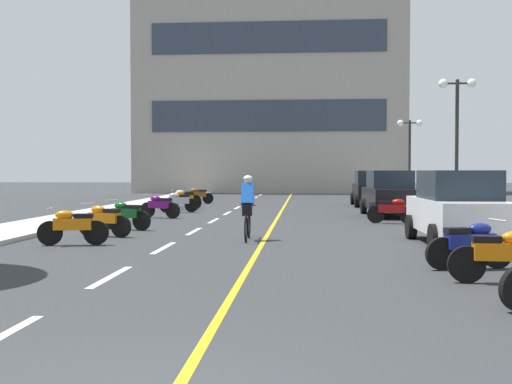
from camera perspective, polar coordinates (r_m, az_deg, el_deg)
ground_plane at (r=25.47m, az=1.55°, el=-2.12°), size 140.00×140.00×0.00m
curb_left at (r=29.67m, az=-12.18°, el=-1.47°), size 2.40×72.00×0.12m
curb_right at (r=29.03m, az=16.21°, el=-1.58°), size 2.40×72.00×0.12m
lane_dash_1 at (r=11.03m, az=-13.11°, el=-7.53°), size 0.14×2.20×0.01m
lane_dash_2 at (r=14.86m, az=-8.42°, el=-5.06°), size 0.14×2.20×0.01m
lane_dash_3 at (r=18.75m, az=-5.69°, el=-3.59°), size 0.14×2.20×0.01m
lane_dash_4 at (r=22.69m, az=-3.90°, el=-2.62°), size 0.14×2.20×0.01m
lane_dash_5 at (r=26.64m, az=-2.65°, el=-1.94°), size 0.14×2.20×0.01m
lane_dash_6 at (r=30.60m, az=-1.72°, el=-1.43°), size 0.14×2.20×0.01m
lane_dash_7 at (r=34.58m, az=-1.00°, el=-1.04°), size 0.14×2.20×0.01m
lane_dash_8 at (r=38.56m, az=-0.43°, el=-0.73°), size 0.14×2.20×0.01m
lane_dash_9 at (r=42.54m, az=0.03°, el=-0.48°), size 0.14×2.20×0.01m
lane_dash_10 at (r=46.52m, az=0.41°, el=-0.27°), size 0.14×2.20×0.01m
lane_dash_11 at (r=50.51m, az=0.74°, el=-0.10°), size 0.14×2.20×0.01m
centre_line_yellow at (r=28.45m, az=2.36°, el=-1.69°), size 0.12×66.00×0.01m
office_building at (r=54.75m, az=1.37°, el=10.83°), size 22.04×9.41×20.52m
street_lamp_mid at (r=25.99m, az=17.87°, el=6.65°), size 1.46×0.36×5.31m
street_lamp_far at (r=37.60m, az=13.85°, el=4.58°), size 1.46×0.36×4.66m
parked_car_near at (r=15.91m, az=17.91°, el=-1.37°), size 1.99×4.23×1.82m
parked_car_mid at (r=25.34m, az=12.08°, el=-0.12°), size 2.02×4.25×1.82m
parked_car_far at (r=32.56m, az=10.49°, el=0.34°), size 1.93×4.20×1.82m
motorcycle_1 at (r=10.77m, az=21.62°, el=-5.32°), size 1.70×0.60×0.92m
motorcycle_2 at (r=12.15m, az=18.97°, el=-4.48°), size 1.67×0.68×0.92m
motorcycle_3 at (r=15.79m, az=-16.40°, el=-2.99°), size 1.69×0.60×0.92m
motorcycle_4 at (r=17.65m, az=-13.71°, el=-2.45°), size 1.64×0.78×0.92m
motorcycle_5 at (r=19.51m, az=-11.78°, el=-2.02°), size 1.64×0.79×0.92m
motorcycle_6 at (r=21.85m, az=12.34°, el=-1.60°), size 1.66×0.72×0.92m
motorcycle_7 at (r=24.13m, az=-8.77°, el=-1.25°), size 1.65×0.77×0.92m
motorcycle_8 at (r=27.36m, az=-7.09°, el=-0.87°), size 1.69×0.62×0.92m
motorcycle_9 at (r=29.51m, az=-6.65°, el=-0.66°), size 1.65×0.77×0.92m
motorcycle_10 at (r=31.30m, az=-6.58°, el=-0.51°), size 1.70×0.60×0.92m
motorcycle_11 at (r=34.34m, az=-5.34°, el=-0.29°), size 1.70×0.60×0.92m
cyclist_rider at (r=16.29m, az=-0.77°, el=-1.30°), size 0.42×1.77×1.71m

